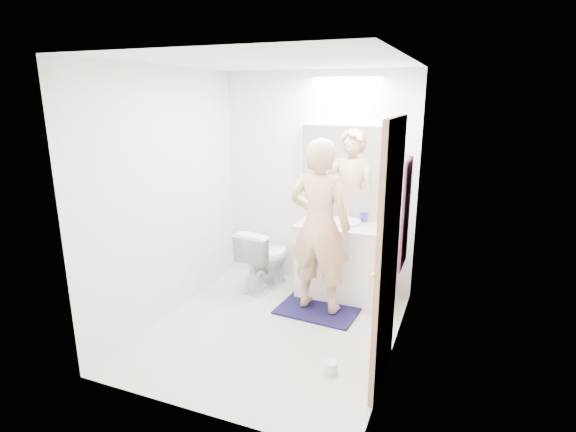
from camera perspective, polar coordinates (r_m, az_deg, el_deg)
The scene contains 23 objects.
floor at distance 4.38m, azimuth -1.89°, elevation -14.12°, with size 2.50×2.50×0.00m, color silver.
ceiling at distance 3.83m, azimuth -2.21°, elevation 19.00°, with size 2.50×2.50×0.00m, color white.
wall_back at distance 5.08m, azimuth 3.71°, elevation 4.43°, with size 2.50×2.50×0.00m, color white.
wall_front at distance 2.89m, azimuth -12.18°, elevation -4.26°, with size 2.50×2.50×0.00m, color white.
wall_left at distance 4.49m, azimuth -14.99°, elevation 2.51°, with size 2.50×2.50×0.00m, color white.
wall_right at distance 3.64m, azimuth 13.97°, elevation -0.30°, with size 2.50×2.50×0.00m, color white.
vanity_cabinet at distance 4.93m, azimuth 6.86°, elevation -5.79°, with size 0.90×0.55×0.78m, color white.
countertop at distance 4.80m, azimuth 7.01°, elevation -1.21°, with size 0.95×0.58×0.04m, color silver.
sink_basin at distance 4.82m, azimuth 7.12°, elevation -0.72°, with size 0.36×0.36×0.03m, color white.
faucet at distance 4.98m, azimuth 7.71°, elevation 0.56°, with size 0.02×0.02×0.16m, color silver.
medicine_cabinet at distance 4.88m, azimuth 6.87°, elevation 7.48°, with size 0.88×0.14×0.70m, color white.
mirror_panel at distance 4.80m, azimuth 6.63°, elevation 7.37°, with size 0.84×0.01×0.66m, color silver.
toilet at distance 5.11m, azimuth -2.90°, elevation -5.31°, with size 0.40×0.70×0.71m, color white.
bath_rug at distance 4.71m, azimuth 3.82°, elevation -11.76°, with size 0.80×0.55×0.02m, color #191645.
person at distance 4.38m, azimuth 4.02°, elevation -1.30°, with size 0.62×0.41×1.71m, color tan.
door at distance 3.38m, azimuth 12.55°, elevation -5.01°, with size 0.04×0.80×2.00m, color tan.
door_knob at distance 3.12m, azimuth 10.82°, elevation -7.58°, with size 0.06×0.06×0.06m, color gold.
towel at distance 4.20m, azimuth 14.69°, elevation 0.28°, with size 0.02×0.42×1.00m, color #131A3D.
towel_hook at distance 4.10m, azimuth 15.00°, elevation 7.33°, with size 0.02×0.02×0.07m, color silver.
soap_bottle_a at distance 4.98m, azimuth 4.54°, elevation 0.90°, with size 0.08×0.08×0.20m, color beige.
soap_bottle_b at distance 5.00m, azimuth 4.95°, elevation 0.67°, with size 0.07×0.07×0.15m, color #618DD0.
toothbrush_cup at distance 4.89m, azimuth 9.59°, elevation -0.20°, with size 0.10×0.10×0.09m, color #3B42B1.
toilet_paper_roll at distance 3.78m, azimuth 5.41°, elevation -18.55°, with size 0.11×0.11×0.10m, color white.
Camera 1 is at (1.56, -3.49, 2.14)m, focal length 28.06 mm.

